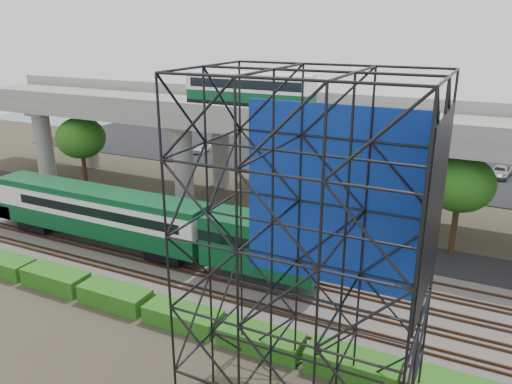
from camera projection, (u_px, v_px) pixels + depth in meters
The scene contains 13 objects.
ground at pixel (207, 287), 33.04m from camera, with size 140.00×140.00×0.00m, color #474233.
ballast_bed at pixel (222, 273), 34.71m from camera, with size 90.00×12.00×0.20m, color slate.
service_road at pixel (272, 231), 41.98m from camera, with size 90.00×5.00×0.08m, color black.
parking_lot at pixel (349, 164), 62.01m from camera, with size 90.00×18.00×0.08m, color black.
harbor_water at pixel (387, 132), 80.77m from camera, with size 140.00×40.00×0.03m, color slate.
rail_tracks at pixel (222, 271), 34.66m from camera, with size 90.00×9.52×0.16m.
commuter_train at pixel (120, 216), 37.45m from camera, with size 29.30×3.06×4.30m.
overpass at pixel (295, 123), 44.20m from camera, with size 80.00×12.00×12.40m.
scaffold_tower at pixel (307, 265), 19.82m from camera, with size 9.36×6.36×15.00m.
hedge_strip at pixel (183, 316), 28.78m from camera, with size 34.60×1.80×1.20m.
trees at pixel (252, 147), 46.97m from camera, with size 40.94×16.94×7.69m.
suv at pixel (245, 217), 43.12m from camera, with size 2.20×4.77×1.33m, color black.
parked_cars at pixel (360, 161), 60.83m from camera, with size 38.77×9.46×1.23m.
Camera 1 is at (15.72, -24.93, 16.54)m, focal length 35.00 mm.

